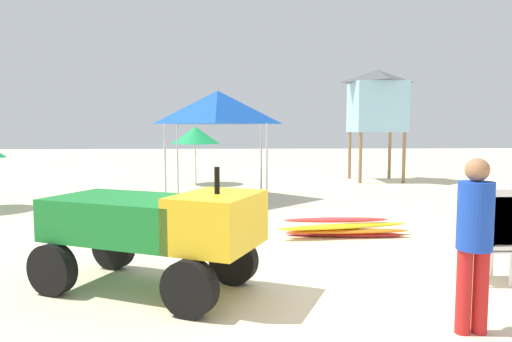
{
  "coord_description": "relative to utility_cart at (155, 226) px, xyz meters",
  "views": [
    {
      "loc": [
        -0.68,
        -5.26,
        1.92
      ],
      "look_at": [
        -0.34,
        2.44,
        1.22
      ],
      "focal_mm": 33.07,
      "sensor_mm": 36.0,
      "label": 1
    }
  ],
  "objects": [
    {
      "name": "utility_cart",
      "position": [
        0.0,
        0.0,
        0.0
      ],
      "size": [
        2.81,
        2.14,
        1.5
      ],
      "color": "#197A2D",
      "rests_on": "ground"
    },
    {
      "name": "beach_umbrella_left",
      "position": [
        -0.42,
        10.82,
        0.91
      ],
      "size": [
        1.68,
        1.68,
        1.99
      ],
      "color": "beige",
      "rests_on": "ground"
    },
    {
      "name": "lifeguard_near_left",
      "position": [
        3.15,
        -1.3,
        0.16
      ],
      "size": [
        0.32,
        0.32,
        1.65
      ],
      "color": "red",
      "rests_on": "ground"
    },
    {
      "name": "ground",
      "position": [
        1.62,
        -0.23,
        -0.78
      ],
      "size": [
        80.0,
        80.0,
        0.0
      ],
      "primitive_type": "plane",
      "color": "beige"
    },
    {
      "name": "surfboard_pile",
      "position": [
        2.85,
        2.68,
        -0.63
      ],
      "size": [
        2.42,
        0.71,
        0.32
      ],
      "color": "red",
      "rests_on": "ground"
    },
    {
      "name": "traffic_cone_far",
      "position": [
        -0.38,
        3.79,
        -0.5
      ],
      "size": [
        0.4,
        0.4,
        0.57
      ],
      "primitive_type": "cone",
      "color": "orange",
      "rests_on": "ground"
    },
    {
      "name": "stacked_plastic_chairs",
      "position": [
        4.06,
        0.05,
        -0.09
      ],
      "size": [
        0.48,
        0.48,
        1.2
      ],
      "color": "white",
      "rests_on": "ground"
    },
    {
      "name": "traffic_cone_near",
      "position": [
        6.02,
        3.67,
        -0.55
      ],
      "size": [
        0.33,
        0.33,
        0.47
      ],
      "primitive_type": "cone",
      "color": "orange",
      "rests_on": "ground"
    },
    {
      "name": "lifeguard_tower",
      "position": [
        6.12,
        11.66,
        2.15
      ],
      "size": [
        1.98,
        1.98,
        4.05
      ],
      "color": "olive",
      "rests_on": "ground"
    },
    {
      "name": "popup_canopy",
      "position": [
        0.48,
        7.27,
        1.7
      ],
      "size": [
        2.53,
        2.53,
        2.93
      ],
      "color": "#B2B2B7",
      "rests_on": "ground"
    }
  ]
}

